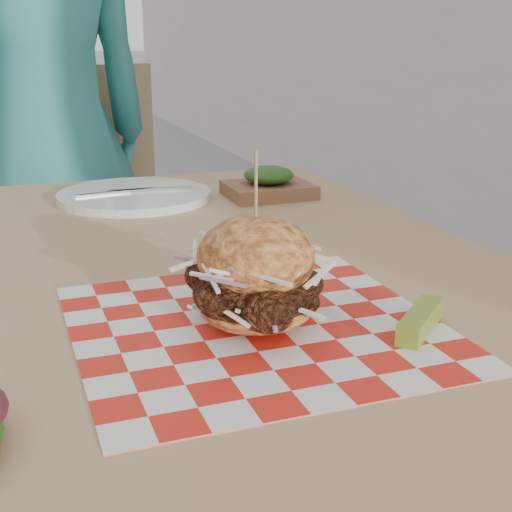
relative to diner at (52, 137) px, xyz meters
The scene contains 8 objects.
diner is the anchor object (origin of this frame).
patio_table 0.99m from the diner, 84.64° to the right, with size 0.80×1.20×0.75m.
patio_chair 0.26m from the diner, 52.49° to the left, with size 0.52×0.53×0.95m.
paper_liner 1.19m from the diner, 85.25° to the right, with size 0.36×0.36×0.00m, color red.
sandwich 1.19m from the diner, 85.25° to the right, with size 0.16×0.16×0.18m.
pickle_spear 1.28m from the diner, 78.94° to the right, with size 0.10×0.02×0.02m, color #87A42F.
place_setting 0.59m from the diner, 80.98° to the right, with size 0.27×0.27×0.02m.
kraft_tray 0.71m from the diner, 63.04° to the right, with size 0.15×0.12×0.06m.
Camera 1 is at (0.03, -0.69, 1.04)m, focal length 50.00 mm.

